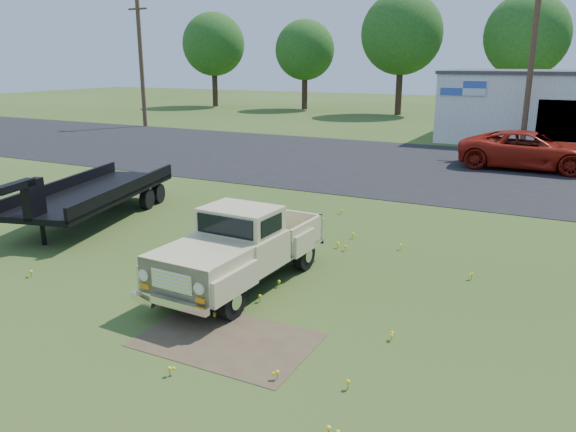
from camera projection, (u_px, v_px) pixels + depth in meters
name	position (u px, v px, depth m)	size (l,w,h in m)	color
ground	(244.00, 271.00, 13.03)	(140.00, 140.00, 0.00)	#334E19
asphalt_lot	(414.00, 166.00, 25.89)	(90.00, 14.00, 0.02)	black
dirt_patch_a	(227.00, 340.00, 9.80)	(3.00, 2.00, 0.01)	brown
dirt_patch_b	(248.00, 222.00, 16.91)	(2.20, 1.60, 0.01)	brown
commercial_building	(570.00, 106.00, 32.98)	(14.20, 8.20, 4.15)	silver
utility_pole_west	(141.00, 62.00, 40.33)	(1.60, 0.30, 9.00)	#462C20
utility_pole_mid	(531.00, 63.00, 28.90)	(1.60, 0.30, 9.00)	#462C20
treeline_a	(214.00, 44.00, 57.94)	(6.40, 6.40, 9.52)	#372419
treeline_b	(305.00, 50.00, 54.58)	(5.76, 5.76, 8.57)	#372419
treeline_c	(402.00, 34.00, 48.56)	(7.04, 7.04, 10.47)	#372419
treeline_d	(527.00, 36.00, 45.10)	(6.72, 6.72, 10.00)	#372419
vintage_pickup_truck	(241.00, 246.00, 11.99)	(1.87, 4.82, 1.75)	#CEC18A
flatbed_trailer	(94.00, 189.00, 17.05)	(2.28, 6.84, 1.86)	black
red_pickup	(529.00, 151.00, 24.97)	(2.77, 6.00, 1.67)	#9A1A0E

